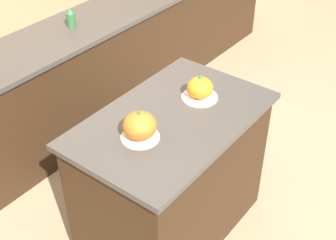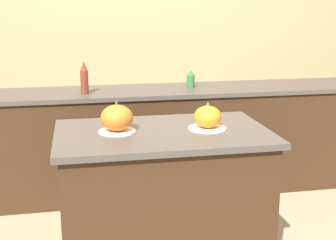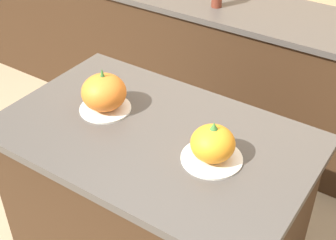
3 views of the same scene
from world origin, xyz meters
name	(u,v)px [view 1 (image 1 of 3)]	position (x,y,z in m)	size (l,w,h in m)	color
ground_plane	(172,226)	(0.00, 0.00, 0.00)	(12.00, 12.00, 0.00)	tan
kitchen_island	(172,176)	(0.00, 0.00, 0.46)	(1.20, 0.75, 0.92)	#382314
back_counter	(33,104)	(0.00, 1.33, 0.46)	(6.00, 0.60, 0.91)	#382314
pumpkin_cake_left	(140,126)	(-0.26, 0.02, 0.99)	(0.21, 0.21, 0.19)	silver
pumpkin_cake_right	(200,89)	(0.26, -0.01, 0.98)	(0.22, 0.22, 0.16)	silver
bottle_short	(71,17)	(0.49, 1.35, 0.99)	(0.07, 0.07, 0.15)	#2D6B38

